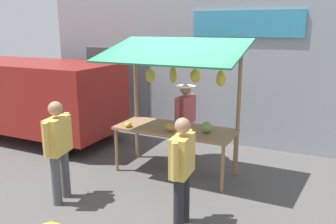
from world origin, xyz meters
TOP-DOWN VIEW (x-y plane):
  - ground_plane at (0.00, 0.00)m, footprint 40.00×40.00m
  - street_backdrop at (0.05, -2.20)m, footprint 9.00×0.30m
  - market_stall at (-0.01, -0.03)m, footprint 2.50×1.46m
  - vendor_with_sunhat at (0.11, -0.75)m, footprint 0.41×0.67m
  - shopper_in_grey_tee at (-0.84, 1.61)m, footprint 0.26×0.67m
  - shopper_in_striped_shirt at (1.17, 1.76)m, footprint 0.31×0.68m
  - parked_van at (4.19, -0.44)m, footprint 4.41×1.88m

SIDE VIEW (x-z plane):
  - ground_plane at x=0.00m, z-range 0.00..0.00m
  - shopper_in_grey_tee at x=-0.84m, z-range 0.11..1.67m
  - vendor_with_sunhat at x=0.11m, z-range 0.13..1.71m
  - shopper_in_striped_shirt at x=1.17m, z-range 0.12..1.74m
  - parked_van at x=4.19m, z-range 0.18..2.06m
  - market_stall at x=-0.01m, z-range 0.30..2.79m
  - street_backdrop at x=0.05m, z-range 0.00..3.40m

